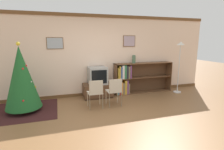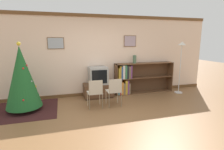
% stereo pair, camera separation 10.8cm
% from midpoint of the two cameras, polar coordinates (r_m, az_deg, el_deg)
% --- Properties ---
extents(ground_plane, '(24.00, 24.00, 0.00)m').
position_cam_midpoint_polar(ground_plane, '(4.19, 1.14, -15.13)').
color(ground_plane, brown).
extents(wall_back, '(8.40, 0.11, 2.70)m').
position_cam_midpoint_polar(wall_back, '(5.97, -5.75, 6.26)').
color(wall_back, beige).
rests_on(wall_back, ground_plane).
extents(area_rug, '(1.68, 1.58, 0.01)m').
position_cam_midpoint_polar(area_rug, '(5.36, -27.11, -10.36)').
color(area_rug, '#381919').
rests_on(area_rug, ground_plane).
extents(christmas_tree, '(0.91, 0.91, 1.82)m').
position_cam_midpoint_polar(christmas_tree, '(5.11, -28.01, -0.81)').
color(christmas_tree, maroon).
rests_on(christmas_tree, area_rug).
extents(tv_console, '(0.95, 0.53, 0.46)m').
position_cam_midpoint_polar(tv_console, '(5.85, -5.20, -5.03)').
color(tv_console, '#412A1A').
rests_on(tv_console, ground_plane).
extents(television, '(0.59, 0.52, 0.56)m').
position_cam_midpoint_polar(television, '(5.72, -5.29, -0.16)').
color(television, '#9E9E99').
rests_on(television, tv_console).
extents(folding_chair_left, '(0.40, 0.40, 0.82)m').
position_cam_midpoint_polar(folding_chair_left, '(4.83, -6.06, -5.56)').
color(folding_chair_left, '#BCB29E').
rests_on(folding_chair_left, ground_plane).
extents(folding_chair_right, '(0.40, 0.40, 0.82)m').
position_cam_midpoint_polar(folding_chair_right, '(4.96, 0.23, -5.05)').
color(folding_chair_right, '#BCB29E').
rests_on(folding_chair_right, ground_plane).
extents(bookshelf, '(2.16, 0.36, 1.08)m').
position_cam_midpoint_polar(bookshelf, '(6.26, 6.41, -1.06)').
color(bookshelf, brown).
rests_on(bookshelf, ground_plane).
extents(vase, '(0.12, 0.12, 0.28)m').
position_cam_midpoint_polar(vase, '(6.16, 6.64, 5.17)').
color(vase, '#47664C').
rests_on(vase, bookshelf).
extents(standing_lamp, '(0.28, 0.28, 1.82)m').
position_cam_midpoint_polar(standing_lamp, '(6.59, 20.87, 6.46)').
color(standing_lamp, silver).
rests_on(standing_lamp, ground_plane).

